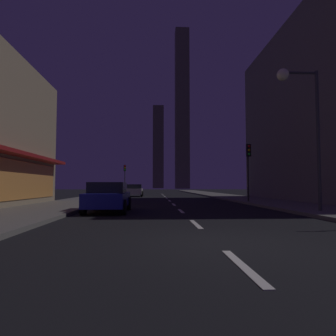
{
  "coord_description": "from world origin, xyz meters",
  "views": [
    {
      "loc": [
        -1.44,
        -6.79,
        1.29
      ],
      "look_at": [
        0.0,
        21.31,
        2.95
      ],
      "focal_mm": 31.98,
      "sensor_mm": 36.0,
      "label": 1
    }
  ],
  "objects": [
    {
      "name": "sidewalk_left",
      "position": [
        -7.0,
        32.0,
        0.07
      ],
      "size": [
        4.0,
        76.0,
        0.15
      ],
      "primitive_type": "cube",
      "color": "#605E59",
      "rests_on": "ground"
    },
    {
      "name": "skyscraper_distant_mid",
      "position": [
        11.27,
        121.16,
        35.02
      ],
      "size": [
        5.99,
        5.55,
        70.03
      ],
      "primitive_type": "cube",
      "color": "#5C5845",
      "rests_on": "ground"
    },
    {
      "name": "fire_hydrant_far_left",
      "position": [
        -5.9,
        17.26,
        0.45
      ],
      "size": [
        0.42,
        0.3,
        0.65
      ],
      "color": "red",
      "rests_on": "sidewalk_left"
    },
    {
      "name": "lane_marking_center",
      "position": [
        0.0,
        18.8,
        0.01
      ],
      "size": [
        0.16,
        43.8,
        0.01
      ],
      "color": "silver",
      "rests_on": "ground"
    },
    {
      "name": "traffic_light_near_right",
      "position": [
        5.5,
        14.51,
        3.19
      ],
      "size": [
        0.32,
        0.48,
        4.2
      ],
      "color": "#2D2D2D",
      "rests_on": "sidewalk_right"
    },
    {
      "name": "car_parked_far",
      "position": [
        -3.6,
        29.24,
        0.74
      ],
      "size": [
        1.98,
        4.24,
        1.45
      ],
      "color": "silver",
      "rests_on": "ground"
    },
    {
      "name": "skyscraper_distant_tall",
      "position": [
        1.36,
        149.17,
        21.51
      ],
      "size": [
        5.6,
        6.69,
        43.02
      ],
      "primitive_type": "cube",
      "color": "#5D5946",
      "rests_on": "ground"
    },
    {
      "name": "ground_plane",
      "position": [
        0.0,
        32.0,
        -0.05
      ],
      "size": [
        78.0,
        136.0,
        0.1
      ],
      "primitive_type": "cube",
      "color": "black"
    },
    {
      "name": "car_parked_near",
      "position": [
        -3.6,
        7.93,
        0.74
      ],
      "size": [
        1.98,
        4.24,
        1.45
      ],
      "color": "navy",
      "rests_on": "ground"
    },
    {
      "name": "sidewalk_right",
      "position": [
        7.0,
        32.0,
        0.07
      ],
      "size": [
        4.0,
        76.0,
        0.15
      ],
      "primitive_type": "cube",
      "color": "#605E59",
      "rests_on": "ground"
    },
    {
      "name": "traffic_light_far_left",
      "position": [
        -5.5,
        36.95,
        3.19
      ],
      "size": [
        0.32,
        0.48,
        4.2
      ],
      "color": "#2D2D2D",
      "rests_on": "sidewalk_left"
    },
    {
      "name": "street_lamp_right",
      "position": [
        5.38,
        6.54,
        5.07
      ],
      "size": [
        1.96,
        0.56,
        6.58
      ],
      "color": "#38383D",
      "rests_on": "sidewalk_right"
    }
  ]
}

